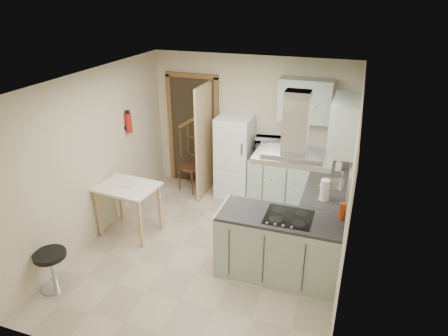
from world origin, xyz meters
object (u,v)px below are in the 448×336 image
(peninsula, at_px, (279,246))
(bentwood_chair, at_px, (191,167))
(extractor_hood, at_px, (293,157))
(fridge, at_px, (235,157))
(stool, at_px, (53,270))
(microwave, at_px, (269,145))
(drop_leaf_table, at_px, (130,210))

(peninsula, height_order, bentwood_chair, bentwood_chair)
(extractor_hood, bearing_deg, fridge, 123.79)
(stool, distance_m, microwave, 3.87)
(peninsula, relative_size, extractor_hood, 1.72)
(peninsula, height_order, stool, peninsula)
(peninsula, relative_size, drop_leaf_table, 1.78)
(peninsula, height_order, drop_leaf_table, peninsula)
(fridge, relative_size, microwave, 3.18)
(drop_leaf_table, distance_m, bentwood_chair, 1.69)
(peninsula, height_order, extractor_hood, extractor_hood)
(extractor_hood, relative_size, stool, 1.68)
(extractor_hood, distance_m, microwave, 2.27)
(fridge, bearing_deg, drop_leaf_table, -123.39)
(fridge, xyz_separation_m, peninsula, (1.22, -1.98, -0.30))
(bentwood_chair, bearing_deg, fridge, 25.02)
(bentwood_chair, xyz_separation_m, microwave, (1.42, 0.14, 0.57))
(bentwood_chair, xyz_separation_m, stool, (-0.59, -3.08, -0.20))
(fridge, bearing_deg, extractor_hood, -56.21)
(extractor_hood, xyz_separation_m, stool, (-2.74, -1.18, -1.45))
(extractor_hood, relative_size, microwave, 1.91)
(bentwood_chair, relative_size, microwave, 1.97)
(bentwood_chair, bearing_deg, extractor_hood, -22.13)
(extractor_hood, distance_m, stool, 3.31)
(drop_leaf_table, height_order, bentwood_chair, bentwood_chair)
(fridge, height_order, microwave, fridge)
(peninsula, relative_size, microwave, 3.29)
(peninsula, bearing_deg, microwave, 107.02)
(peninsula, distance_m, extractor_hood, 1.27)
(stool, height_order, microwave, microwave)
(drop_leaf_table, bearing_deg, fridge, 61.48)
(peninsula, bearing_deg, drop_leaf_table, 174.13)
(peninsula, xyz_separation_m, bentwood_chair, (-2.04, 1.90, 0.01))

